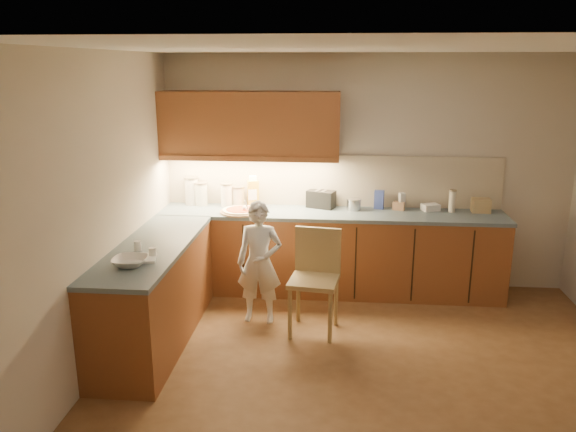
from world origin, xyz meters
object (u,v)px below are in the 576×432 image
Objects in this scene: wooden_chair at (315,273)px; toaster at (321,199)px; child at (259,263)px; oil_jug at (253,193)px; pizza_on_board at (241,211)px.

toaster is (0.01, 1.14, 0.45)m from wooden_chair.
oil_jug is at bearing 104.13° from child.
pizza_on_board reaches higher than wooden_chair.
wooden_chair is at bearing -44.27° from pizza_on_board.
oil_jug is (-0.20, 0.97, 0.47)m from child.
toaster is (0.56, 1.01, 0.41)m from child.
oil_jug is at bearing 132.40° from wooden_chair.
pizza_on_board is 0.92m from toaster.
oil_jug is at bearing -155.90° from toaster.
pizza_on_board is 1.30× the size of toaster.
wooden_chair is 2.87× the size of toaster.
wooden_chair is at bearing -69.53° from toaster.
child reaches higher than toaster.
oil_jug is at bearing 69.45° from pizza_on_board.
pizza_on_board is at bearing 143.47° from wooden_chair.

